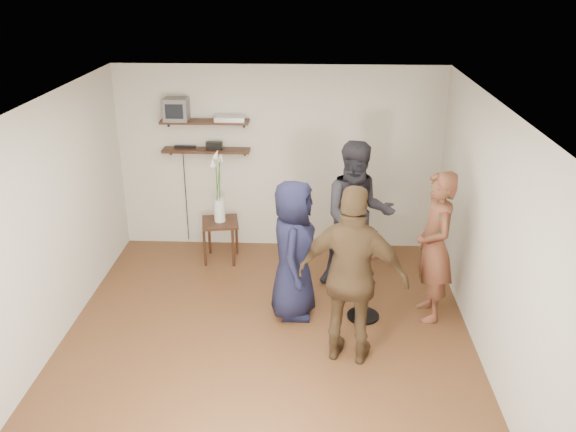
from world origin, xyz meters
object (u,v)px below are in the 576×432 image
at_px(radio, 214,146).
at_px(side_table, 220,228).
at_px(crt_monitor, 176,109).
at_px(dvd_deck, 230,118).
at_px(person_plaid, 435,247).
at_px(person_navy, 293,250).
at_px(person_dark, 358,216).
at_px(person_brown, 353,277).
at_px(drinks_table, 365,273).

relative_size(radio, side_table, 0.38).
xyz_separation_m(crt_monitor, side_table, (0.59, -0.43, -1.53)).
height_order(dvd_deck, person_plaid, dvd_deck).
height_order(radio, person_navy, person_navy).
bearing_deg(person_dark, person_navy, -138.68).
bearing_deg(radio, person_dark, -28.28).
bearing_deg(crt_monitor, person_brown, -49.48).
xyz_separation_m(crt_monitor, dvd_deck, (0.72, 0.00, -0.12)).
bearing_deg(drinks_table, person_navy, 176.29).
bearing_deg(radio, person_plaid, -32.97).
height_order(crt_monitor, drinks_table, crt_monitor).
bearing_deg(drinks_table, crt_monitor, 143.03).
bearing_deg(person_brown, side_table, -39.01).
distance_m(crt_monitor, person_plaid, 3.85).
relative_size(crt_monitor, person_plaid, 0.18).
xyz_separation_m(side_table, person_dark, (1.81, -0.60, 0.46)).
xyz_separation_m(radio, person_brown, (1.77, -2.64, -0.57)).
bearing_deg(person_brown, person_plaid, -123.98).
bearing_deg(radio, crt_monitor, 180.00).
distance_m(person_dark, person_navy, 1.09).
relative_size(crt_monitor, drinks_table, 0.36).
bearing_deg(side_table, person_navy, -52.42).
xyz_separation_m(dvd_deck, person_navy, (0.92, -1.80, -1.07)).
distance_m(crt_monitor, person_navy, 2.71).
height_order(drinks_table, person_dark, person_dark).
bearing_deg(person_navy, person_brown, -140.11).
xyz_separation_m(crt_monitor, drinks_table, (2.46, -1.85, -1.45)).
bearing_deg(dvd_deck, person_dark, -31.51).
height_order(radio, person_dark, person_dark).
height_order(dvd_deck, side_table, dvd_deck).
xyz_separation_m(crt_monitor, person_dark, (2.41, -1.03, -1.08)).
bearing_deg(radio, side_table, -76.46).
bearing_deg(side_table, person_dark, -18.29).
bearing_deg(crt_monitor, radio, 0.00).
xyz_separation_m(dvd_deck, person_dark, (1.68, -1.03, -0.96)).
bearing_deg(crt_monitor, side_table, -36.24).
distance_m(radio, side_table, 1.12).
bearing_deg(radio, person_navy, -57.29).
distance_m(crt_monitor, side_table, 1.70).
relative_size(drinks_table, person_dark, 0.47).
relative_size(radio, person_dark, 0.12).
distance_m(side_table, person_brown, 2.81).
relative_size(dvd_deck, person_plaid, 0.23).
bearing_deg(person_plaid, side_table, -122.58).
height_order(dvd_deck, radio, dvd_deck).
height_order(crt_monitor, person_navy, crt_monitor).
bearing_deg(person_brown, drinks_table, -90.00).
height_order(side_table, person_brown, person_brown).
xyz_separation_m(drinks_table, person_navy, (-0.82, 0.05, 0.25)).
bearing_deg(side_table, dvd_deck, 73.22).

